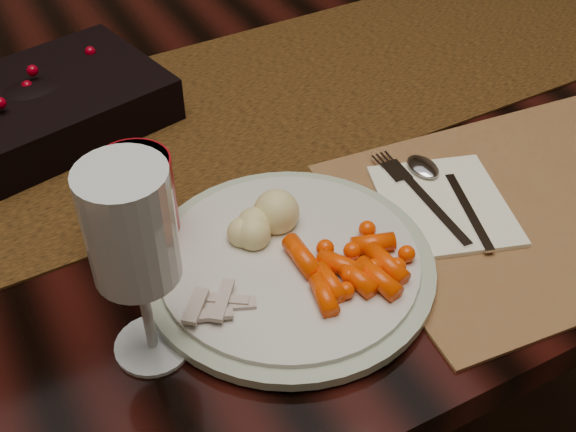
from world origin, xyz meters
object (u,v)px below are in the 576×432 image
centerpiece (4,116)px  wine_glass (138,269)px  mashed_potatoes (269,223)px  placemat_main (543,201)px  baby_carrots (341,265)px  dinner_plate (289,264)px  turkey_shreds (213,308)px  napkin (444,205)px  red_cup (139,202)px  dining_table (216,310)px

centerpiece → wine_glass: bearing=-83.1°
centerpiece → mashed_potatoes: 0.37m
placemat_main → baby_carrots: 0.26m
dinner_plate → turkey_shreds: bearing=-162.3°
dinner_plate → mashed_potatoes: 0.04m
napkin → red_cup: size_ratio=1.50×
centerpiece → wine_glass: size_ratio=1.89×
dinner_plate → red_cup: size_ratio=2.81×
wine_glass → napkin: bearing=5.1°
centerpiece → dinner_plate: size_ratio=1.31×
napkin → mashed_potatoes: bearing=-169.9°
dining_table → mashed_potatoes: mashed_potatoes is taller
baby_carrots → red_cup: (-0.15, 0.15, 0.03)m
turkey_shreds → napkin: turkey_shreds is taller
napkin → red_cup: red_cup is taller
dining_table → turkey_shreds: bearing=-109.8°
dining_table → turkey_shreds: size_ratio=26.75×
dining_table → wine_glass: wine_glass is taller
dinner_plate → mashed_potatoes: (-0.01, 0.03, 0.03)m
dinner_plate → wine_glass: size_ratio=1.44×
centerpiece → red_cup: (0.08, -0.24, 0.01)m
turkey_shreds → red_cup: red_cup is taller
centerpiece → turkey_shreds: 0.39m
placemat_main → baby_carrots: baby_carrots is taller
placemat_main → baby_carrots: size_ratio=4.02×
mashed_potatoes → red_cup: bearing=144.6°
red_cup → mashed_potatoes: bearing=-35.4°
baby_carrots → dinner_plate: bearing=132.3°
placemat_main → red_cup: 0.44m
dining_table → mashed_potatoes: bearing=-96.5°
baby_carrots → turkey_shreds: (-0.13, 0.01, -0.00)m
dining_table → centerpiece: centerpiece is taller
dinner_plate → red_cup: red_cup is taller
turkey_shreds → red_cup: (-0.02, 0.14, 0.03)m
turkey_shreds → placemat_main: bearing=-1.0°
baby_carrots → red_cup: bearing=135.2°
dinner_plate → baby_carrots: (0.04, -0.04, 0.02)m
baby_carrots → wine_glass: bearing=175.8°
turkey_shreds → wine_glass: (-0.06, 0.00, 0.07)m
placemat_main → turkey_shreds: turkey_shreds is taller
red_cup → wine_glass: bearing=-106.6°
dining_table → red_cup: red_cup is taller
placemat_main → wine_glass: 0.46m
napkin → red_cup: bearing=179.2°
baby_carrots → red_cup: red_cup is taller
dinner_plate → turkey_shreds: (-0.09, -0.03, 0.01)m
placemat_main → turkey_shreds: bearing=-176.2°
napkin → red_cup: 0.32m
centerpiece → turkey_shreds: (0.10, -0.38, -0.01)m
baby_carrots → napkin: 0.17m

